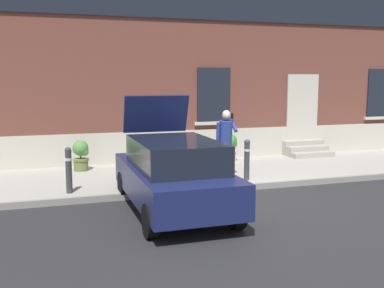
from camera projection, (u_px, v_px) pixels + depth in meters
name	position (u px, v px, depth m)	size (l,w,h in m)	color
ground_plane	(258.00, 200.00, 10.24)	(80.00, 80.00, 0.00)	#232326
sidewalk	(214.00, 173.00, 12.86)	(24.00, 3.60, 0.15)	#99968E
curb_edge	(241.00, 187.00, 11.11)	(24.00, 0.12, 0.15)	gray
building_facade	(188.00, 47.00, 14.70)	(24.00, 1.52, 7.50)	brown
entrance_stoop	(306.00, 150.00, 15.34)	(1.48, 0.96, 0.48)	#9E998E
hatchback_car_navy	(174.00, 173.00, 9.23)	(1.80, 4.07, 2.34)	#161E4C
bollard_near_person	(247.00, 158.00, 11.51)	(0.15, 0.15, 1.04)	#333338
bollard_far_left	(69.00, 168.00, 10.19)	(0.15, 0.15, 1.04)	#333338
person_on_phone	(225.00, 139.00, 11.82)	(0.51, 0.47, 1.75)	navy
planter_olive	(81.00, 155.00, 12.71)	(0.44, 0.44, 0.86)	#606B38
planter_charcoal	(159.00, 150.00, 13.52)	(0.44, 0.44, 0.86)	#2D2D30
planter_cream	(230.00, 147.00, 14.22)	(0.44, 0.44, 0.86)	beige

